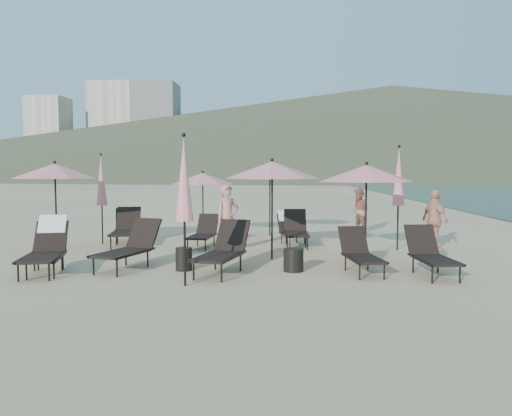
# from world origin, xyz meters

# --- Properties ---
(ground) EXTENTS (800.00, 800.00, 0.00)m
(ground) POSITION_xyz_m (0.00, 0.00, 0.00)
(ground) COLOR #D6BA8C
(ground) RESTS_ON ground
(volcanic_headland) EXTENTS (690.00, 690.00, 55.00)m
(volcanic_headland) POSITION_xyz_m (71.37, 302.62, 26.49)
(volcanic_headland) COLOR brown
(volcanic_headland) RESTS_ON ground
(hotel_skyline) EXTENTS (109.00, 82.00, 55.00)m
(hotel_skyline) POSITION_xyz_m (-93.62, 271.21, 24.18)
(hotel_skyline) COLOR beige
(hotel_skyline) RESTS_ON ground
(lounger_0) EXTENTS (1.02, 1.70, 0.92)m
(lounger_0) POSITION_xyz_m (-4.23, -0.32, 0.43)
(lounger_0) COLOR black
(lounger_0) RESTS_ON ground
(lounger_1) EXTENTS (1.07, 1.94, 1.15)m
(lounger_1) POSITION_xyz_m (-4.28, -0.33, 0.55)
(lounger_1) COLOR black
(lounger_1) RESTS_ON ground
(lounger_2) EXTENTS (1.15, 1.92, 1.04)m
(lounger_2) POSITION_xyz_m (-2.66, 0.19, 0.48)
(lounger_2) COLOR black
(lounger_2) RESTS_ON ground
(lounger_3) EXTENTS (1.07, 1.93, 1.05)m
(lounger_3) POSITION_xyz_m (-0.57, -0.14, 0.49)
(lounger_3) COLOR black
(lounger_3) RESTS_ON ground
(lounger_4) EXTENTS (0.87, 1.65, 0.90)m
(lounger_4) POSITION_xyz_m (2.27, 0.12, 0.42)
(lounger_4) COLOR black
(lounger_4) RESTS_ON ground
(lounger_5) EXTENTS (0.81, 1.73, 0.96)m
(lounger_5) POSITION_xyz_m (3.66, -0.04, 0.45)
(lounger_5) COLOR black
(lounger_5) RESTS_ON ground
(lounger_6) EXTENTS (1.04, 1.94, 1.06)m
(lounger_6) POSITION_xyz_m (-3.91, 3.62, 0.49)
(lounger_6) COLOR black
(lounger_6) RESTS_ON ground
(lounger_7) EXTENTS (1.14, 1.82, 0.98)m
(lounger_7) POSITION_xyz_m (-4.15, 4.33, 0.46)
(lounger_7) COLOR black
(lounger_7) RESTS_ON ground
(lounger_8) EXTENTS (0.71, 1.59, 0.89)m
(lounger_8) POSITION_xyz_m (-1.62, 3.39, 0.42)
(lounger_8) COLOR black
(lounger_8) RESTS_ON ground
(lounger_9) EXTENTS (0.73, 1.76, 1.00)m
(lounger_9) POSITION_xyz_m (0.95, 3.93, 0.47)
(lounger_9) COLOR black
(lounger_9) RESTS_ON ground
(lounger_10) EXTENTS (0.94, 1.61, 0.95)m
(lounger_10) POSITION_xyz_m (0.80, 4.22, 0.45)
(lounger_10) COLOR black
(lounger_10) RESTS_ON ground
(umbrella_open_0) EXTENTS (2.23, 2.23, 2.40)m
(umbrella_open_0) POSITION_xyz_m (-5.51, 2.67, 2.12)
(umbrella_open_0) COLOR black
(umbrella_open_0) RESTS_ON ground
(umbrella_open_1) EXTENTS (2.25, 2.25, 2.42)m
(umbrella_open_1) POSITION_xyz_m (0.37, 1.61, 2.14)
(umbrella_open_1) COLOR black
(umbrella_open_1) RESTS_ON ground
(umbrella_open_2) EXTENTS (2.17, 2.17, 2.33)m
(umbrella_open_2) POSITION_xyz_m (2.55, 1.37, 2.06)
(umbrella_open_2) COLOR black
(umbrella_open_2) RESTS_ON ground
(umbrella_open_3) EXTENTS (1.99, 1.99, 2.14)m
(umbrella_open_3) POSITION_xyz_m (-1.99, 5.33, 1.89)
(umbrella_open_3) COLOR black
(umbrella_open_3) RESTS_ON ground
(umbrella_open_4) EXTENTS (2.17, 2.17, 2.34)m
(umbrella_open_4) POSITION_xyz_m (0.10, 6.23, 2.07)
(umbrella_open_4) COLOR black
(umbrella_open_4) RESTS_ON ground
(umbrella_closed_0) EXTENTS (0.33, 0.33, 2.79)m
(umbrella_closed_0) POSITION_xyz_m (-1.10, -1.36, 1.94)
(umbrella_closed_0) COLOR black
(umbrella_closed_0) RESTS_ON ground
(umbrella_closed_1) EXTENTS (0.33, 0.33, 2.82)m
(umbrella_closed_1) POSITION_xyz_m (3.68, 3.29, 1.96)
(umbrella_closed_1) COLOR black
(umbrella_closed_1) RESTS_ON ground
(umbrella_closed_2) EXTENTS (0.31, 0.31, 2.64)m
(umbrella_closed_2) POSITION_xyz_m (-4.67, 3.79, 1.84)
(umbrella_closed_2) COLOR black
(umbrella_closed_2) RESTS_ON ground
(side_table_0) EXTENTS (0.36, 0.36, 0.49)m
(side_table_0) POSITION_xyz_m (-1.44, 0.07, 0.24)
(side_table_0) COLOR black
(side_table_0) RESTS_ON ground
(side_table_1) EXTENTS (0.42, 0.42, 0.48)m
(side_table_1) POSITION_xyz_m (0.88, 0.14, 0.24)
(side_table_1) COLOR black
(side_table_1) RESTS_ON ground
(beachgoer_a) EXTENTS (0.77, 0.74, 1.77)m
(beachgoer_a) POSITION_xyz_m (-0.85, 2.68, 0.88)
(beachgoer_a) COLOR tan
(beachgoer_a) RESTS_ON ground
(beachgoer_b) EXTENTS (0.90, 0.95, 1.54)m
(beachgoer_b) POSITION_xyz_m (3.15, 7.07, 0.77)
(beachgoer_b) COLOR #A56555
(beachgoer_b) RESTS_ON ground
(beachgoer_c) EXTENTS (0.73, 1.04, 1.63)m
(beachgoer_c) POSITION_xyz_m (4.67, 3.33, 0.82)
(beachgoer_c) COLOR tan
(beachgoer_c) RESTS_ON ground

